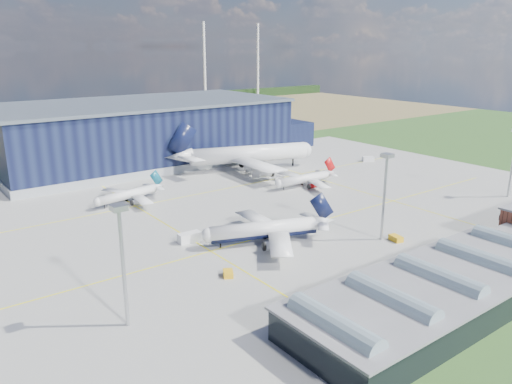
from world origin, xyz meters
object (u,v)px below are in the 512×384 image
at_px(airliner_navy, 264,221).
at_px(airliner_regional, 127,190).
at_px(gse_tug_b, 228,274).
at_px(gse_cart_b, 279,178).
at_px(gse_van_a, 189,237).
at_px(airliner_widebody, 249,145).
at_px(hangar, 148,134).
at_px(light_mast_center, 385,183).
at_px(gse_tug_a, 396,238).
at_px(airliner_red, 304,174).
at_px(gse_van_b, 368,159).
at_px(light_mast_west, 122,246).

bearing_deg(airliner_navy, airliner_regional, -54.84).
bearing_deg(gse_tug_b, gse_cart_b, 72.04).
relative_size(airliner_navy, gse_van_a, 6.17).
bearing_deg(gse_van_a, gse_tug_b, 174.80).
xyz_separation_m(airliner_regional, gse_cart_b, (57.52, -7.13, -3.64)).
height_order(airliner_widebody, gse_van_a, airliner_widebody).
bearing_deg(airliner_navy, gse_cart_b, -112.85).
height_order(airliner_navy, gse_van_a, airliner_navy).
height_order(hangar, gse_cart_b, hangar).
height_order(light_mast_center, gse_tug_a, light_mast_center).
bearing_deg(gse_tug_a, airliner_regional, 132.87).
bearing_deg(hangar, gse_tug_a, -85.78).
bearing_deg(hangar, gse_van_a, -109.43).
relative_size(airliner_widebody, gse_tug_a, 17.39).
bearing_deg(gse_tug_b, airliner_red, 64.71).
relative_size(hangar, airliner_regional, 5.46).
xyz_separation_m(light_mast_center, airliner_navy, (-26.17, 16.53, -9.51)).
relative_size(airliner_red, airliner_regional, 1.06).
height_order(light_mast_center, gse_van_a, light_mast_center).
height_order(hangar, gse_van_a, hangar).
relative_size(hangar, airliner_navy, 3.99).
xyz_separation_m(airliner_regional, gse_van_b, (109.04, -5.87, -3.21)).
relative_size(airliner_navy, gse_van_b, 7.41).
height_order(gse_van_a, gse_cart_b, gse_van_a).
xyz_separation_m(gse_tug_a, gse_cart_b, (14.71, 65.85, -0.05)).
distance_m(gse_van_a, gse_cart_b, 67.49).
distance_m(hangar, airliner_red, 78.76).
distance_m(hangar, gse_cart_b, 67.37).
bearing_deg(gse_van_a, light_mast_west, 137.37).
bearing_deg(airliner_navy, gse_van_b, -133.21).
relative_size(airliner_regional, gse_van_a, 4.51).
relative_size(light_mast_west, gse_van_b, 4.69).
relative_size(gse_tug_b, gse_cart_b, 0.98).
bearing_deg(hangar, airliner_navy, -99.94).
relative_size(light_mast_center, gse_van_b, 4.69).
bearing_deg(light_mast_center, gse_tug_b, 172.59).
bearing_deg(airliner_red, airliner_widebody, -86.43).
xyz_separation_m(airliner_navy, gse_van_a, (-14.99, 12.01, -4.64)).
height_order(airliner_regional, gse_cart_b, airliner_regional).
bearing_deg(light_mast_west, gse_cart_b, 35.86).
bearing_deg(light_mast_west, gse_van_a, 44.69).
distance_m(airliner_red, gse_tug_a, 55.99).
xyz_separation_m(hangar, gse_cart_b, (24.15, -61.94, -10.92)).
bearing_deg(light_mast_west, airliner_regional, 67.19).
height_order(hangar, gse_tug_b, hangar).
height_order(airliner_regional, gse_van_b, airliner_regional).
height_order(hangar, gse_tug_a, hangar).
xyz_separation_m(light_mast_west, gse_van_b, (138.48, 64.13, -14.31)).
xyz_separation_m(airliner_widebody, gse_tug_b, (-62.19, -77.74, -9.44)).
bearing_deg(hangar, airliner_regional, -121.33).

